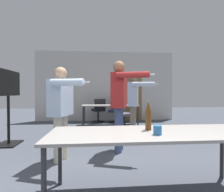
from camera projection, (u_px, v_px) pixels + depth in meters
back_wall at (106, 86)px, 7.44m from camera, size 5.82×0.12×2.91m
conference_table_near at (152, 137)px, 1.98m from camera, size 2.32×0.80×0.73m
conference_table_far at (110, 107)px, 6.34m from camera, size 2.04×0.68×0.73m
tv_screen at (8, 98)px, 3.94m from camera, size 0.44×1.09×1.69m
person_right_polo at (61, 105)px, 3.01m from camera, size 0.71×0.82×1.62m
person_far_watching at (134, 99)px, 4.74m from camera, size 0.74×0.82×1.69m
person_center_tall at (120, 97)px, 3.51m from camera, size 0.78×0.83×1.82m
office_chair_side_rolled at (116, 111)px, 7.03m from camera, size 0.60×0.64×0.91m
office_chair_far_left at (123, 115)px, 5.64m from camera, size 0.64×0.67×0.95m
office_chair_mid_tucked at (99, 111)px, 6.95m from camera, size 0.57×0.62×0.94m
beer_bottle at (148, 116)px, 2.07m from camera, size 0.07×0.07×0.35m
drink_cup at (157, 130)px, 1.84m from camera, size 0.09×0.09×0.10m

